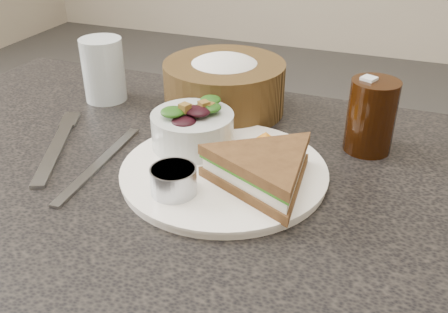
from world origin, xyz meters
TOP-DOWN VIEW (x-y plane):
  - dinner_plate at (0.06, 0.03)m, footprint 0.27×0.27m
  - sandwich at (0.13, 0.01)m, footprint 0.24×0.24m
  - salad_bowl at (-0.00, 0.07)m, footprint 0.14×0.14m
  - dressing_ramekin at (0.03, -0.05)m, footprint 0.07×0.07m
  - orange_wedge at (0.10, 0.10)m, footprint 0.08×0.08m
  - fork at (-0.19, 0.00)m, footprint 0.10×0.19m
  - knife at (-0.11, -0.01)m, footprint 0.03×0.22m
  - bread_basket at (-0.01, 0.23)m, footprint 0.26×0.26m
  - cola_glass at (0.23, 0.17)m, footprint 0.09×0.09m
  - water_glass at (-0.23, 0.20)m, footprint 0.10×0.10m

SIDE VIEW (x-z plane):
  - knife at x=-0.11m, z-range 0.75..0.75m
  - fork at x=-0.19m, z-range 0.75..0.76m
  - dinner_plate at x=0.06m, z-range 0.75..0.76m
  - orange_wedge at x=0.10m, z-range 0.76..0.79m
  - dressing_ramekin at x=0.03m, z-range 0.76..0.80m
  - sandwich at x=0.13m, z-range 0.76..0.81m
  - salad_bowl at x=0.00m, z-range 0.76..0.83m
  - water_glass at x=-0.23m, z-range 0.75..0.86m
  - bread_basket at x=-0.01m, z-range 0.75..0.87m
  - cola_glass at x=0.23m, z-range 0.75..0.87m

